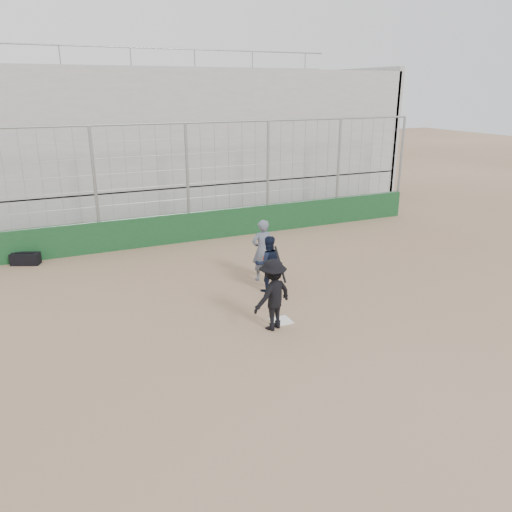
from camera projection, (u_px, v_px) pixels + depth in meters
name	position (u px, v px, depth m)	size (l,w,h in m)	color
ground	(281.00, 321.00, 11.41)	(90.00, 90.00, 0.00)	brown
home_plate	(281.00, 321.00, 11.41)	(0.44, 0.44, 0.02)	white
backstop	(189.00, 214.00, 17.15)	(18.10, 0.25, 4.04)	#12391B
bleachers	(152.00, 142.00, 20.80)	(20.25, 6.70, 6.98)	#969696
batter_at_plate	(273.00, 295.00, 10.84)	(1.18, 0.93, 1.78)	black
catcher_crouched	(268.00, 272.00, 12.99)	(0.78, 0.63, 1.03)	black
umpire	(262.00, 253.00, 13.67)	(0.63, 0.41, 1.55)	#535A69
equipment_bag	(25.00, 259.00, 15.05)	(0.90, 0.65, 0.39)	black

